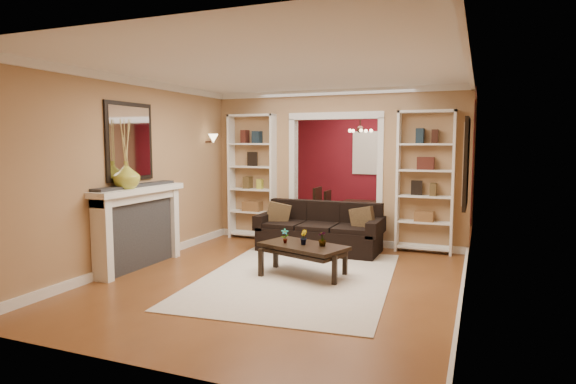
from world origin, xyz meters
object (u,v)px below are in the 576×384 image
at_px(coffee_table, 303,260).
at_px(dining_table, 359,217).
at_px(bookshelf_right, 425,182).
at_px(sofa, 319,227).
at_px(fireplace, 140,228).
at_px(bookshelf_left, 253,177).

relative_size(coffee_table, dining_table, 0.74).
height_order(coffee_table, bookshelf_right, bookshelf_right).
bearing_deg(bookshelf_right, coffee_table, -122.85).
bearing_deg(dining_table, bookshelf_right, -136.58).
bearing_deg(bookshelf_right, sofa, -160.11).
bearing_deg(fireplace, bookshelf_right, 34.80).
distance_m(bookshelf_left, dining_table, 2.42).
bearing_deg(coffee_table, bookshelf_left, 148.85).
bearing_deg(bookshelf_left, coffee_table, -49.59).
bearing_deg(fireplace, coffee_table, 11.28).
distance_m(coffee_table, bookshelf_left, 2.88).
relative_size(sofa, fireplace, 1.20).
height_order(bookshelf_left, fireplace, bookshelf_left).
xyz_separation_m(coffee_table, bookshelf_right, (1.34, 2.07, 0.93)).
height_order(fireplace, dining_table, fireplace).
distance_m(sofa, bookshelf_left, 1.77).
bearing_deg(sofa, dining_table, 85.70).
height_order(coffee_table, dining_table, dining_table).
relative_size(coffee_table, bookshelf_right, 0.50).
height_order(bookshelf_right, dining_table, bookshelf_right).
bearing_deg(fireplace, dining_table, 61.58).
relative_size(bookshelf_left, dining_table, 1.50).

